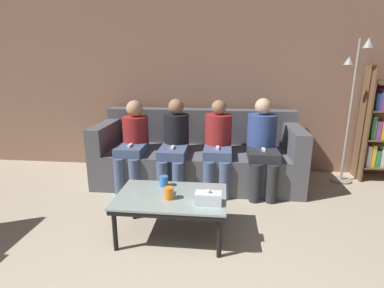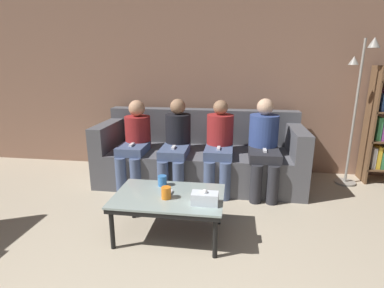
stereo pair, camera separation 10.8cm
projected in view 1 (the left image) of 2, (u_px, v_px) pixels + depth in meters
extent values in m
cube|color=#8C6651|center=(202.00, 79.00, 4.20)|extent=(12.00, 0.06, 2.60)
cube|color=#515156|center=(197.00, 166.00, 3.91)|extent=(2.57, 0.95, 0.44)
cube|color=#515156|center=(200.00, 126.00, 4.15)|extent=(2.57, 0.20, 0.47)
cube|color=#515156|center=(107.00, 135.00, 3.93)|extent=(0.18, 0.95, 0.33)
cube|color=#515156|center=(294.00, 140.00, 3.68)|extent=(0.18, 0.95, 0.33)
cube|color=#8C9E99|center=(171.00, 196.00, 2.63)|extent=(0.96, 0.63, 0.02)
cube|color=black|center=(171.00, 199.00, 2.64)|extent=(0.94, 0.62, 0.04)
cylinder|color=black|center=(115.00, 232.00, 2.48)|extent=(0.04, 0.04, 0.34)
cylinder|color=black|center=(219.00, 238.00, 2.39)|extent=(0.04, 0.04, 0.34)
cylinder|color=black|center=(134.00, 203.00, 2.99)|extent=(0.04, 0.04, 0.34)
cylinder|color=black|center=(220.00, 207.00, 2.90)|extent=(0.04, 0.04, 0.34)
cylinder|color=#3372BF|center=(164.00, 181.00, 2.82)|extent=(0.08, 0.08, 0.10)
cylinder|color=orange|center=(169.00, 193.00, 2.55)|extent=(0.08, 0.08, 0.10)
cube|color=silver|center=(208.00, 198.00, 2.46)|extent=(0.22, 0.12, 0.10)
sphere|color=white|center=(208.00, 191.00, 2.44)|extent=(0.04, 0.04, 0.04)
cube|color=white|center=(171.00, 194.00, 2.63)|extent=(0.04, 0.15, 0.02)
cube|color=brown|center=(364.00, 124.00, 3.91)|extent=(0.02, 0.32, 1.49)
cube|color=silver|center=(365.00, 155.00, 4.01)|extent=(0.04, 0.24, 0.27)
cube|color=gold|center=(370.00, 154.00, 4.00)|extent=(0.05, 0.24, 0.29)
cube|color=#38844C|center=(374.00, 157.00, 4.00)|extent=(0.05, 0.24, 0.22)
cube|color=silver|center=(379.00, 155.00, 3.99)|extent=(0.05, 0.24, 0.29)
cube|color=#38844C|center=(370.00, 126.00, 3.91)|extent=(0.05, 0.24, 0.30)
cube|color=#8E4293|center=(375.00, 129.00, 3.91)|extent=(0.05, 0.24, 0.24)
cube|color=gold|center=(380.00, 128.00, 3.90)|extent=(0.06, 0.24, 0.25)
cube|color=#33569E|center=(374.00, 101.00, 3.82)|extent=(0.06, 0.24, 0.21)
cube|color=#8E4293|center=(380.00, 99.00, 3.81)|extent=(0.05, 0.24, 0.26)
cube|color=red|center=(384.00, 98.00, 3.80)|extent=(0.05, 0.24, 0.30)
cylinder|color=gray|center=(340.00, 180.00, 3.98)|extent=(0.26, 0.26, 0.02)
cylinder|color=gray|center=(350.00, 114.00, 3.75)|extent=(0.03, 0.03, 1.80)
cone|color=gray|center=(369.00, 43.00, 3.51)|extent=(0.14, 0.14, 0.12)
cone|color=gray|center=(349.00, 60.00, 3.62)|extent=(0.12, 0.12, 0.10)
cylinder|color=#47567A|center=(120.00, 177.00, 3.54)|extent=(0.13, 0.13, 0.44)
cylinder|color=#47567A|center=(134.00, 177.00, 3.52)|extent=(0.13, 0.13, 0.44)
cube|color=#47567A|center=(131.00, 149.00, 3.67)|extent=(0.33, 0.43, 0.10)
cylinder|color=maroon|center=(136.00, 133.00, 3.83)|extent=(0.33, 0.33, 0.42)
sphere|color=tan|center=(134.00, 109.00, 3.75)|extent=(0.21, 0.21, 0.21)
cube|color=white|center=(130.00, 145.00, 3.61)|extent=(0.04, 0.12, 0.02)
cylinder|color=#47567A|center=(162.00, 180.00, 3.43)|extent=(0.13, 0.13, 0.44)
cylinder|color=#47567A|center=(178.00, 181.00, 3.41)|extent=(0.13, 0.13, 0.44)
cube|color=#47567A|center=(173.00, 152.00, 3.58)|extent=(0.32, 0.49, 0.10)
cylinder|color=black|center=(176.00, 132.00, 3.77)|extent=(0.32, 0.32, 0.46)
sphere|color=#997051|center=(176.00, 107.00, 3.68)|extent=(0.19, 0.19, 0.19)
cube|color=white|center=(173.00, 147.00, 3.52)|extent=(0.04, 0.12, 0.02)
cylinder|color=#47567A|center=(209.00, 180.00, 3.44)|extent=(0.13, 0.13, 0.44)
cylinder|color=#47567A|center=(224.00, 181.00, 3.42)|extent=(0.13, 0.13, 0.44)
cube|color=#47567A|center=(217.00, 152.00, 3.56)|extent=(0.33, 0.42, 0.10)
cylinder|color=maroon|center=(218.00, 133.00, 3.71)|extent=(0.33, 0.33, 0.47)
sphere|color=#997051|center=(219.00, 107.00, 3.63)|extent=(0.18, 0.18, 0.18)
cube|color=white|center=(218.00, 148.00, 3.50)|extent=(0.04, 0.12, 0.02)
cylinder|color=#28282D|center=(255.00, 183.00, 3.35)|extent=(0.13, 0.13, 0.44)
cylinder|color=#28282D|center=(272.00, 184.00, 3.33)|extent=(0.13, 0.13, 0.44)
cube|color=#28282D|center=(263.00, 154.00, 3.49)|extent=(0.35, 0.46, 0.10)
cylinder|color=#334784|center=(261.00, 134.00, 3.66)|extent=(0.35, 0.35, 0.48)
sphere|color=#DBAD89|center=(263.00, 106.00, 3.57)|extent=(0.20, 0.20, 0.20)
cube|color=white|center=(264.00, 150.00, 3.43)|extent=(0.04, 0.12, 0.02)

